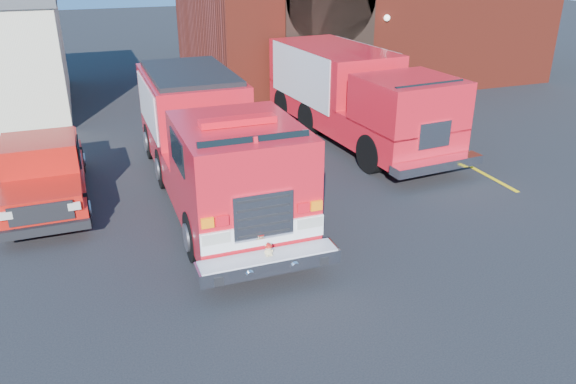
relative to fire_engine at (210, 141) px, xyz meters
name	(u,v)px	position (x,y,z in m)	size (l,w,h in m)	color
ground	(269,225)	(0.80, -2.07, -1.42)	(100.00, 100.00, 0.00)	black
parking_stripe_near	(480,172)	(7.30, -1.07, -1.42)	(0.12, 3.00, 0.01)	yellow
parking_stripe_mid	(420,139)	(7.30, 1.93, -1.42)	(0.12, 3.00, 0.01)	yellow
parking_stripe_far	(375,115)	(7.30, 4.93, -1.42)	(0.12, 3.00, 0.01)	yellow
fire_engine	(210,141)	(0.00, 0.00, 0.00)	(2.60, 8.91, 2.74)	black
pickup_truck	(44,171)	(-3.85, 1.07, -0.64)	(1.83, 5.06, 1.66)	black
secondary_truck	(354,93)	(5.31, 2.88, 0.06)	(3.20, 8.52, 2.71)	black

